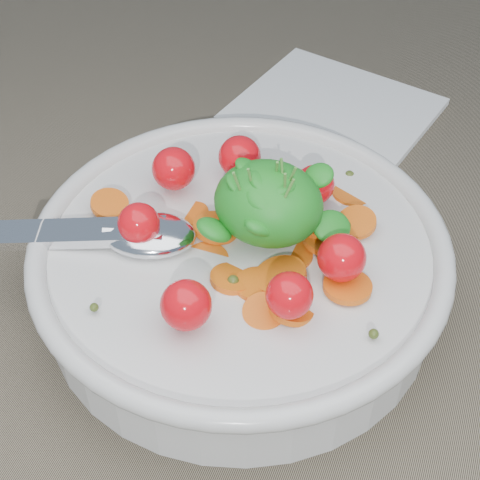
% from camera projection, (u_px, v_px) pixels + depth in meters
% --- Properties ---
extents(ground, '(6.00, 6.00, 0.00)m').
position_uv_depth(ground, '(250.00, 300.00, 0.55)').
color(ground, '#796D57').
rests_on(ground, ground).
extents(bowl, '(0.32, 0.30, 0.13)m').
position_uv_depth(bowl, '(240.00, 263.00, 0.53)').
color(bowl, silver).
rests_on(bowl, ground).
extents(napkin, '(0.21, 0.19, 0.01)m').
position_uv_depth(napkin, '(333.00, 110.00, 0.72)').
color(napkin, white).
rests_on(napkin, ground).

